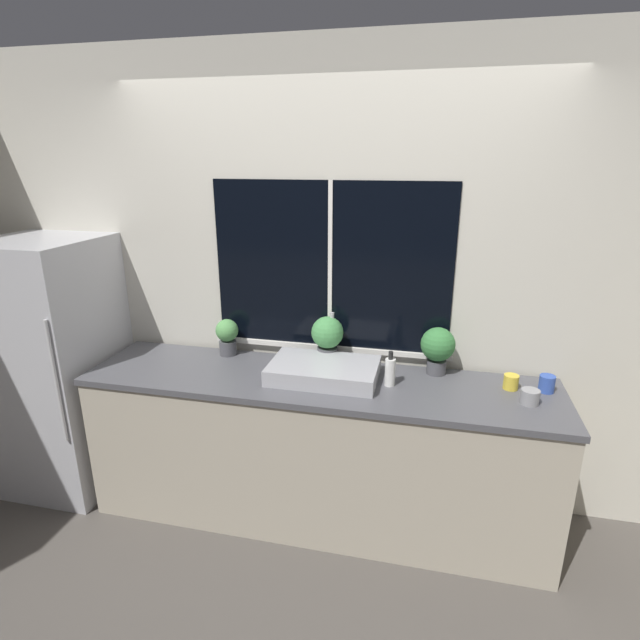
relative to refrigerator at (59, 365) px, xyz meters
name	(u,v)px	position (x,y,z in m)	size (l,w,h in m)	color
ground_plane	(305,548)	(1.70, -0.31, -0.81)	(14.00, 14.00, 0.00)	#4C4742
wall_back	(331,285)	(1.70, 0.36, 0.54)	(8.00, 0.09, 2.70)	beige
wall_left	(85,247)	(-0.61, 1.19, 0.54)	(0.06, 7.00, 2.70)	beige
counter	(317,449)	(1.70, -0.01, -0.36)	(2.65, 0.63, 0.90)	#B2A893
refrigerator	(59,365)	(0.00, 0.00, 0.00)	(0.67, 0.73, 1.62)	#B7B7BC
sink	(324,370)	(1.74, 0.02, 0.13)	(0.60, 0.43, 0.32)	#ADADB2
potted_plant_left	(227,335)	(1.07, 0.22, 0.22)	(0.14, 0.14, 0.23)	#4C4C51
potted_plant_center	(327,337)	(1.71, 0.22, 0.26)	(0.19, 0.19, 0.29)	#4C4C51
potted_plant_right	(438,347)	(2.35, 0.22, 0.25)	(0.19, 0.19, 0.27)	#4C4C51
soap_bottle	(390,371)	(2.10, 0.00, 0.17)	(0.06, 0.06, 0.20)	white
mug_yellow	(511,382)	(2.74, 0.11, 0.13)	(0.08, 0.08, 0.08)	gold
mug_grey	(530,397)	(2.81, -0.05, 0.12)	(0.09, 0.09, 0.08)	gray
mug_blue	(547,384)	(2.92, 0.11, 0.13)	(0.08, 0.08, 0.09)	#3351AD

